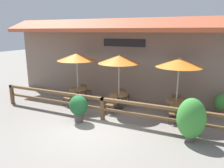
# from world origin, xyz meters

# --- Properties ---
(ground_plane) EXTENTS (60.00, 60.00, 0.00)m
(ground_plane) POSITION_xyz_m (0.00, 0.00, 0.00)
(ground_plane) COLOR gray
(building_facade) EXTENTS (14.28, 1.49, 4.23)m
(building_facade) POSITION_xyz_m (-0.00, 4.10, 2.16)
(building_facade) COLOR gray
(building_facade) RESTS_ON ground
(patio_railing) EXTENTS (10.40, 0.14, 0.95)m
(patio_railing) POSITION_xyz_m (0.00, 1.05, 0.70)
(patio_railing) COLOR brown
(patio_railing) RESTS_ON ground
(patio_umbrella_near) EXTENTS (1.91, 1.91, 2.55)m
(patio_umbrella_near) POSITION_xyz_m (-2.18, 2.57, 2.33)
(patio_umbrella_near) COLOR #B7B2A8
(patio_umbrella_near) RESTS_ON ground
(dining_table_near) EXTENTS (0.86, 0.86, 0.73)m
(dining_table_near) POSITION_xyz_m (-2.18, 2.57, 0.58)
(dining_table_near) COLOR olive
(dining_table_near) RESTS_ON ground
(chair_near_streetside) EXTENTS (0.50, 0.50, 0.85)m
(chair_near_streetside) POSITION_xyz_m (-2.22, 1.94, 0.47)
(chair_near_streetside) COLOR brown
(chair_near_streetside) RESTS_ON ground
(chair_near_wallside) EXTENTS (0.46, 0.46, 0.85)m
(chair_near_wallside) POSITION_xyz_m (-2.14, 3.21, 0.47)
(chair_near_wallside) COLOR brown
(chair_near_wallside) RESTS_ON ground
(patio_umbrella_middle) EXTENTS (1.91, 1.91, 2.55)m
(patio_umbrella_middle) POSITION_xyz_m (0.09, 2.55, 2.33)
(patio_umbrella_middle) COLOR #B7B2A8
(patio_umbrella_middle) RESTS_ON ground
(dining_table_middle) EXTENTS (0.86, 0.86, 0.73)m
(dining_table_middle) POSITION_xyz_m (0.09, 2.55, 0.58)
(dining_table_middle) COLOR olive
(dining_table_middle) RESTS_ON ground
(chair_middle_streetside) EXTENTS (0.43, 0.43, 0.85)m
(chair_middle_streetside) POSITION_xyz_m (0.05, 1.89, 0.47)
(chair_middle_streetside) COLOR brown
(chair_middle_streetside) RESTS_ON ground
(chair_middle_wallside) EXTENTS (0.46, 0.46, 0.85)m
(chair_middle_wallside) POSITION_xyz_m (0.06, 3.21, 0.47)
(chair_middle_wallside) COLOR brown
(chair_middle_wallside) RESTS_ON ground
(patio_umbrella_far) EXTENTS (1.91, 1.91, 2.55)m
(patio_umbrella_far) POSITION_xyz_m (2.70, 2.63, 2.33)
(patio_umbrella_far) COLOR #B7B2A8
(patio_umbrella_far) RESTS_ON ground
(dining_table_far) EXTENTS (0.86, 0.86, 0.73)m
(dining_table_far) POSITION_xyz_m (2.70, 2.63, 0.58)
(dining_table_far) COLOR olive
(dining_table_far) RESTS_ON ground
(chair_far_streetside) EXTENTS (0.45, 0.45, 0.85)m
(chair_far_streetside) POSITION_xyz_m (2.75, 1.96, 0.47)
(chair_far_streetside) COLOR brown
(chair_far_streetside) RESTS_ON ground
(chair_far_wallside) EXTENTS (0.50, 0.50, 0.85)m
(chair_far_wallside) POSITION_xyz_m (2.63, 3.29, 0.47)
(chair_far_wallside) COLOR brown
(chair_far_wallside) RESTS_ON ground
(potted_plant_tall_tropical) EXTENTS (0.76, 0.68, 1.11)m
(potted_plant_tall_tropical) POSITION_xyz_m (-0.78, 0.45, 0.65)
(potted_plant_tall_tropical) COLOR #564C47
(potted_plant_tall_tropical) RESTS_ON ground
(potted_plant_broad_leaf) EXTENTS (0.93, 0.84, 1.50)m
(potted_plant_broad_leaf) POSITION_xyz_m (3.46, 0.62, 0.80)
(potted_plant_broad_leaf) COLOR #564C47
(potted_plant_broad_leaf) RESTS_ON ground
(potted_plant_corner_fern) EXTENTS (0.61, 0.55, 0.98)m
(potted_plant_corner_fern) POSITION_xyz_m (4.46, 3.55, 0.56)
(potted_plant_corner_fern) COLOR brown
(potted_plant_corner_fern) RESTS_ON ground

